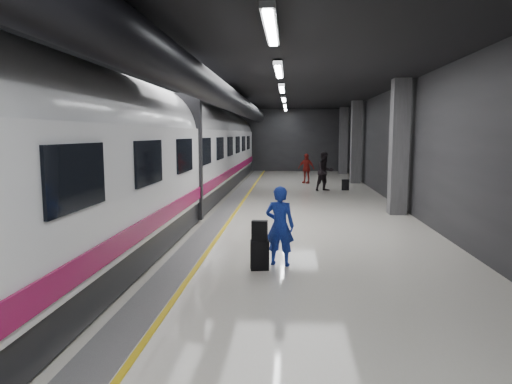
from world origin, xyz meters
name	(u,v)px	position (x,y,z in m)	size (l,w,h in m)	color
ground	(259,223)	(0.00, 0.00, 0.00)	(40.00, 40.00, 0.00)	silver
platform_hall	(252,107)	(-0.29, 0.96, 3.54)	(10.02, 40.02, 4.51)	black
train	(152,155)	(-3.25, 0.00, 2.07)	(3.05, 38.00, 4.05)	black
traveler_main	(280,226)	(0.73, -4.39, 0.82)	(0.60, 0.39, 1.65)	#163DAB
suitcase_main	(260,255)	(0.34, -4.74, 0.30)	(0.36, 0.23, 0.59)	black
shoulder_bag	(260,231)	(0.34, -4.78, 0.80)	(0.31, 0.16, 0.41)	black
traveler_far_a	(325,171)	(2.58, 8.21, 0.93)	(0.90, 0.70, 1.86)	black
traveler_far_b	(306,168)	(1.82, 11.64, 0.82)	(0.96, 0.40, 1.63)	maroon
suitcase_far	(345,185)	(3.62, 8.60, 0.26)	(0.35, 0.23, 0.52)	black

